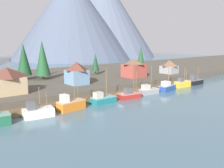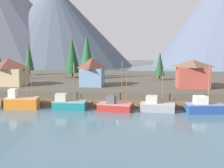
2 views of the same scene
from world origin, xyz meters
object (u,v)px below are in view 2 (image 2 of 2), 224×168
(fishing_boat_red, at_px, (114,106))
(conifer_back_left, at_px, (72,55))
(house_blue, at_px, (92,71))
(conifer_near_left, at_px, (160,64))
(fishing_boat_blue, at_px, (203,106))
(fishing_boat_grey, at_px, (157,106))
(fishing_boat_orange, at_px, (21,102))
(conifer_mid_left, at_px, (87,54))
(house_tan, at_px, (9,72))
(fishing_boat_teal, at_px, (69,104))
(conifer_back_right, at_px, (29,57))
(house_red, at_px, (193,73))

(fishing_boat_red, height_order, conifer_back_left, conifer_back_left)
(house_blue, xyz_separation_m, conifer_near_left, (17.08, 14.30, 1.17))
(fishing_boat_blue, bearing_deg, fishing_boat_grey, 170.97)
(fishing_boat_orange, relative_size, fishing_boat_grey, 1.01)
(conifer_mid_left, bearing_deg, house_tan, -134.83)
(house_blue, distance_m, conifer_mid_left, 16.16)
(house_tan, distance_m, conifer_near_left, 40.77)
(fishing_boat_teal, relative_size, conifer_back_left, 0.72)
(fishing_boat_grey, height_order, conifer_back_left, conifer_back_left)
(fishing_boat_teal, height_order, conifer_near_left, conifer_near_left)
(conifer_back_right, bearing_deg, house_tan, -78.22)
(house_red, relative_size, conifer_near_left, 0.91)
(fishing_boat_grey, distance_m, conifer_back_left, 42.73)
(house_red, height_order, conifer_back_left, conifer_back_left)
(fishing_boat_red, height_order, fishing_boat_blue, fishing_boat_red)
(conifer_back_left, bearing_deg, fishing_boat_red, -64.50)
(fishing_boat_orange, relative_size, fishing_boat_red, 0.92)
(fishing_boat_orange, distance_m, conifer_back_left, 35.30)
(fishing_boat_teal, distance_m, fishing_boat_blue, 25.10)
(fishing_boat_orange, height_order, conifer_near_left, conifer_near_left)
(fishing_boat_orange, relative_size, house_blue, 1.25)
(conifer_near_left, bearing_deg, house_red, -65.64)
(conifer_near_left, relative_size, conifer_back_right, 0.75)
(house_tan, bearing_deg, house_blue, 3.65)
(fishing_boat_grey, xyz_separation_m, fishing_boat_blue, (8.40, -0.24, 0.08))
(fishing_boat_blue, bearing_deg, house_tan, 153.98)
(fishing_boat_orange, bearing_deg, conifer_back_left, 81.27)
(fishing_boat_red, height_order, fishing_boat_grey, fishing_boat_red)
(fishing_boat_red, bearing_deg, conifer_near_left, 80.30)
(fishing_boat_orange, bearing_deg, fishing_boat_teal, -4.31)
(house_tan, xyz_separation_m, house_blue, (20.56, 1.31, 0.08))
(fishing_boat_blue, distance_m, conifer_back_left, 48.16)
(fishing_boat_red, xyz_separation_m, house_tan, (-27.54, 14.77, 5.00))
(conifer_near_left, distance_m, conifer_back_left, 26.93)
(fishing_boat_grey, relative_size, conifer_mid_left, 0.64)
(conifer_mid_left, bearing_deg, fishing_boat_teal, -85.69)
(conifer_near_left, xyz_separation_m, conifer_back_right, (-43.12, 10.67, 1.57))
(fishing_boat_red, height_order, conifer_back_right, conifer_back_right)
(fishing_boat_orange, height_order, conifer_back_left, conifer_back_left)
(fishing_boat_red, relative_size, conifer_near_left, 1.14)
(fishing_boat_teal, height_order, fishing_boat_grey, fishing_boat_teal)
(fishing_boat_orange, relative_size, conifer_mid_left, 0.65)
(fishing_boat_grey, distance_m, house_tan, 38.54)
(conifer_mid_left, bearing_deg, conifer_back_right, 155.77)
(fishing_boat_blue, distance_m, house_red, 16.25)
(house_tan, bearing_deg, fishing_boat_red, -28.21)
(fishing_boat_blue, xyz_separation_m, house_red, (0.55, 15.57, 4.62))
(fishing_boat_blue, bearing_deg, conifer_back_right, 132.80)
(conifer_near_left, distance_m, conifer_back_right, 44.45)
(fishing_boat_grey, distance_m, house_blue, 22.22)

